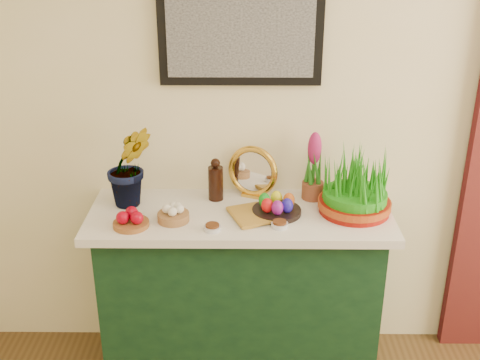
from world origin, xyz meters
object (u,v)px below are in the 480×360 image
mirror (253,172)px  book (233,218)px  wheatgrass_sabzeh (356,188)px  sideboard (240,295)px  hyacinth_green (129,153)px

mirror → book: size_ratio=1.22×
book → wheatgrass_sabzeh: 0.57m
sideboard → mirror: mirror is taller
hyacinth_green → wheatgrass_sabzeh: hyacinth_green is taller
mirror → wheatgrass_sabzeh: wheatgrass_sabzeh is taller
book → sideboard: bearing=51.5°
mirror → book: mirror is taller
hyacinth_green → mirror: 0.60m
wheatgrass_sabzeh → sideboard: bearing=-179.9°
hyacinth_green → book: size_ratio=2.47×
sideboard → mirror: 0.62m
sideboard → wheatgrass_sabzeh: (0.53, 0.00, 0.59)m
mirror → book: bearing=-108.2°
hyacinth_green → mirror: (0.57, 0.10, -0.14)m
hyacinth_green → book: 0.56m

